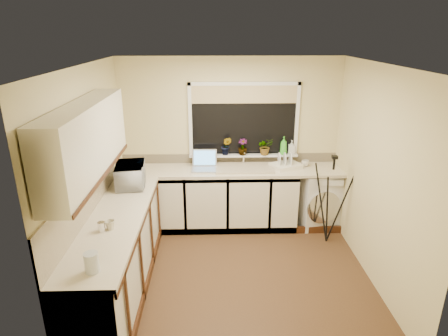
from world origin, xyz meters
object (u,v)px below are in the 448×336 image
at_px(tripod, 330,200).
at_px(soap_bottle_green, 284,145).
at_px(steel_jar, 101,227).
at_px(plant_c, 243,147).
at_px(plant_d, 265,146).
at_px(microwave, 130,175).
at_px(kettle, 130,182).
at_px(glass_jug, 92,263).
at_px(dish_rack, 286,166).
at_px(washing_machine, 318,197).
at_px(soap_bottle_clear, 292,147).
at_px(plant_b, 226,146).
at_px(cup_left, 110,225).
at_px(laptop, 204,164).
at_px(cup_back, 305,163).

height_order(tripod, soap_bottle_green, soap_bottle_green).
distance_m(steel_jar, soap_bottle_green, 2.93).
height_order(plant_c, plant_d, plant_d).
distance_m(steel_jar, microwave, 1.20).
xyz_separation_m(tripod, soap_bottle_green, (-0.54, 0.73, 0.56)).
bearing_deg(kettle, soap_bottle_green, 24.59).
xyz_separation_m(glass_jug, microwave, (-0.05, 1.87, 0.06)).
xyz_separation_m(kettle, dish_rack, (2.08, 0.77, -0.08)).
bearing_deg(washing_machine, tripod, -99.42).
distance_m(microwave, soap_bottle_clear, 2.36).
xyz_separation_m(plant_b, cup_left, (-1.23, -1.94, -0.24)).
bearing_deg(tripod, laptop, 160.60).
height_order(plant_c, soap_bottle_clear, plant_c).
xyz_separation_m(dish_rack, plant_d, (-0.29, 0.17, 0.24)).
bearing_deg(soap_bottle_green, steel_jar, -137.21).
relative_size(plant_d, cup_left, 2.49).
relative_size(plant_b, cup_left, 2.69).
height_order(glass_jug, soap_bottle_clear, soap_bottle_clear).
distance_m(tripod, steel_jar, 2.98).
relative_size(dish_rack, steel_jar, 4.05).
xyz_separation_m(microwave, cup_back, (2.40, 0.68, -0.10)).
distance_m(tripod, soap_bottle_green, 1.06).
relative_size(dish_rack, plant_d, 1.62).
height_order(glass_jug, cup_left, glass_jug).
relative_size(plant_c, cup_left, 2.39).
height_order(washing_machine, steel_jar, steel_jar).
bearing_deg(soap_bottle_clear, plant_c, -178.21).
distance_m(tripod, soap_bottle_clear, 1.00).
height_order(soap_bottle_green, soap_bottle_clear, soap_bottle_green).
height_order(kettle, steel_jar, kettle).
relative_size(microwave, plant_c, 2.16).
distance_m(glass_jug, plant_d, 3.19).
distance_m(washing_machine, kettle, 2.77).
xyz_separation_m(washing_machine, laptop, (-1.70, 0.00, 0.55)).
relative_size(washing_machine, microwave, 1.63).
height_order(laptop, soap_bottle_clear, soap_bottle_clear).
height_order(dish_rack, microwave, microwave).
bearing_deg(laptop, soap_bottle_clear, 9.79).
height_order(laptop, kettle, laptop).
distance_m(kettle, steel_jar, 1.05).
distance_m(dish_rack, microwave, 2.20).
xyz_separation_m(plant_c, cup_back, (0.92, -0.11, -0.23)).
bearing_deg(plant_b, washing_machine, -7.32).
relative_size(tripod, steel_jar, 12.54).
bearing_deg(soap_bottle_clear, tripod, -60.79).
bearing_deg(dish_rack, cup_left, -163.59).
distance_m(kettle, cup_back, 2.52).
distance_m(laptop, soap_bottle_clear, 1.31).
bearing_deg(soap_bottle_green, laptop, -171.23).
distance_m(steel_jar, soap_bottle_clear, 3.03).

